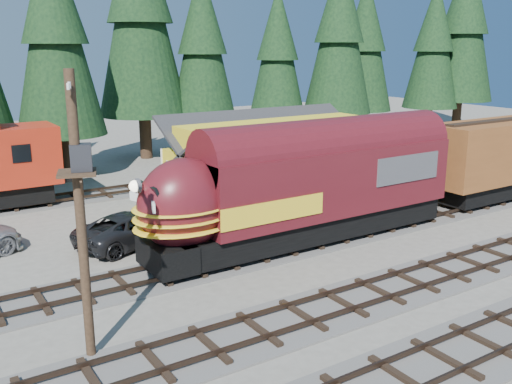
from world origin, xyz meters
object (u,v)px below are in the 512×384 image
locomotive (298,192)px  utility_pole (80,201)px  depot (279,154)px  pickup_truck_a (133,228)px

locomotive → utility_pole: 12.09m
depot → pickup_truck_a: depot is taller
locomotive → utility_pole: (-11.00, -4.49, 2.24)m
utility_pole → locomotive: bearing=40.2°
utility_pole → pickup_truck_a: bearing=79.8°
utility_pole → pickup_truck_a: utility_pole is taller
locomotive → pickup_truck_a: locomotive is taller
depot → utility_pole: 18.33m
locomotive → pickup_truck_a: 7.83m
depot → utility_pole: utility_pole is taller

